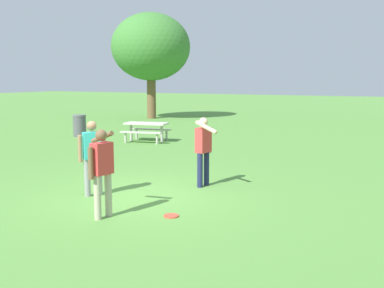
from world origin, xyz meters
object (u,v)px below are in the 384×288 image
(person_catcher, at_px, (102,166))
(tree_tall_left, at_px, (151,47))
(picnic_table_near, at_px, (146,128))
(frisbee, at_px, (171,216))
(person_thrower, at_px, (204,146))
(trash_can_beside_table, at_px, (80,126))
(person_bystander, at_px, (92,153))

(person_catcher, xyz_separation_m, tree_tall_left, (-10.28, 18.06, 3.51))
(tree_tall_left, bearing_deg, picnic_table_near, -59.03)
(picnic_table_near, xyz_separation_m, tree_tall_left, (-5.51, 9.17, 3.91))
(person_catcher, xyz_separation_m, frisbee, (1.09, 0.63, -0.95))
(person_thrower, distance_m, picnic_table_near, 7.95)
(picnic_table_near, height_order, trash_can_beside_table, trash_can_beside_table)
(person_catcher, xyz_separation_m, trash_can_beside_table, (-8.25, 8.90, -0.48))
(person_thrower, height_order, person_catcher, same)
(trash_can_beside_table, height_order, tree_tall_left, tree_tall_left)
(person_catcher, bearing_deg, person_thrower, 78.77)
(person_bystander, height_order, trash_can_beside_table, person_bystander)
(person_thrower, height_order, frisbee, person_thrower)
(frisbee, bearing_deg, person_bystander, 166.51)
(frisbee, bearing_deg, picnic_table_near, 125.35)
(person_thrower, relative_size, picnic_table_near, 0.84)
(picnic_table_near, distance_m, trash_can_beside_table, 3.48)
(person_bystander, bearing_deg, person_thrower, 46.47)
(trash_can_beside_table, xyz_separation_m, tree_tall_left, (-2.02, 9.16, 3.98))
(frisbee, distance_m, trash_can_beside_table, 12.49)
(person_bystander, relative_size, trash_can_beside_table, 1.71)
(picnic_table_near, distance_m, tree_tall_left, 11.39)
(person_catcher, relative_size, tree_tall_left, 0.25)
(person_thrower, distance_m, person_catcher, 3.10)
(person_catcher, distance_m, trash_can_beside_table, 12.15)
(person_catcher, height_order, trash_can_beside_table, person_catcher)
(person_thrower, height_order, person_bystander, same)
(person_bystander, distance_m, picnic_table_near, 8.52)
(person_bystander, relative_size, picnic_table_near, 0.84)
(tree_tall_left, bearing_deg, person_bystander, -61.67)
(person_thrower, bearing_deg, picnic_table_near, 132.58)
(trash_can_beside_table, relative_size, tree_tall_left, 0.15)
(person_bystander, distance_m, frisbee, 2.50)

